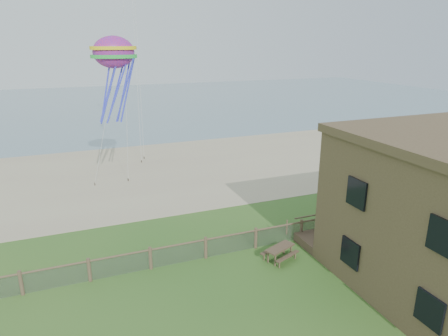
{
  "coord_description": "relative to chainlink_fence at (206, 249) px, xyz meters",
  "views": [
    {
      "loc": [
        -6.15,
        -12.25,
        11.23
      ],
      "look_at": [
        1.86,
        8.0,
        4.33
      ],
      "focal_mm": 32.0,
      "sensor_mm": 36.0,
      "label": 1
    }
  ],
  "objects": [
    {
      "name": "sand_beach",
      "position": [
        0.0,
        16.0,
        -0.55
      ],
      "size": [
        72.0,
        20.0,
        0.02
      ],
      "primitive_type": "cube",
      "color": "tan",
      "rests_on": "ground"
    },
    {
      "name": "ground",
      "position": [
        0.0,
        -6.0,
        -0.55
      ],
      "size": [
        160.0,
        160.0,
        0.0
      ],
      "primitive_type": "plane",
      "color": "#2A5A1F",
      "rests_on": "ground"
    },
    {
      "name": "picnic_table",
      "position": [
        3.65,
        -1.62,
        -0.18
      ],
      "size": [
        2.1,
        1.86,
        0.73
      ],
      "primitive_type": null,
      "rotation": [
        0.0,
        0.0,
        0.38
      ],
      "color": "#503A2E",
      "rests_on": "ground"
    },
    {
      "name": "motel_deck",
      "position": [
        13.0,
        -1.0,
        -0.3
      ],
      "size": [
        15.0,
        2.0,
        0.5
      ],
      "primitive_type": "cube",
      "color": "#503A2E",
      "rests_on": "ground"
    },
    {
      "name": "ocean",
      "position": [
        0.0,
        60.0,
        -0.55
      ],
      "size": [
        160.0,
        68.0,
        0.02
      ],
      "primitive_type": "cube",
      "color": "slate",
      "rests_on": "ground"
    },
    {
      "name": "chainlink_fence",
      "position": [
        0.0,
        0.0,
        0.0
      ],
      "size": [
        36.2,
        0.2,
        1.25
      ],
      "primitive_type": null,
      "color": "brown",
      "rests_on": "ground"
    },
    {
      "name": "octopus_kite",
      "position": [
        -2.69,
        11.23,
        8.32
      ],
      "size": [
        3.28,
        2.38,
        6.56
      ],
      "primitive_type": null,
      "rotation": [
        0.0,
        0.0,
        -0.04
      ],
      "color": "#FF2849"
    }
  ]
}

